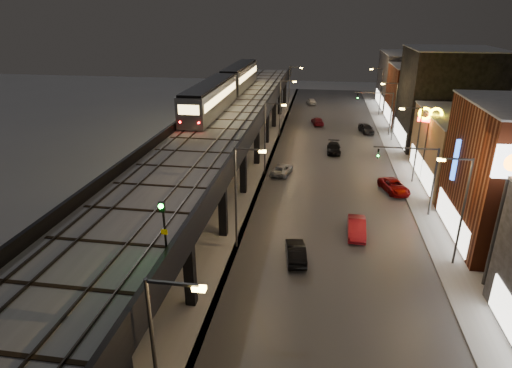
{
  "coord_description": "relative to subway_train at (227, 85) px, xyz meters",
  "views": [
    {
      "loc": [
        5.87,
        -18.55,
        18.9
      ],
      "look_at": [
        0.61,
        15.46,
        5.0
      ],
      "focal_mm": 30.0,
      "sensor_mm": 36.0,
      "label": 1
    }
  ],
  "objects": [
    {
      "name": "building_c",
      "position": [
        32.49,
        -13.69,
        -4.44
      ],
      "size": [
        12.2,
        15.2,
        8.16
      ],
      "color": "#8B6E4D",
      "rests_on": "ground"
    },
    {
      "name": "elevated_viaduct",
      "position": [
        2.5,
        -13.85,
        -2.91
      ],
      "size": [
        9.0,
        100.0,
        6.3
      ],
      "color": "black",
      "rests_on": "ground"
    },
    {
      "name": "car_far_white",
      "position": [
        12.05,
        29.58,
        -7.82
      ],
      "size": [
        2.57,
        4.37,
        1.4
      ],
      "primitive_type": "imported",
      "rotation": [
        0.0,
        0.0,
        3.38
      ],
      "color": "silver",
      "rests_on": "ground"
    },
    {
      "name": "streetlight_left_1",
      "position": [
        8.07,
        -32.69,
        -3.29
      ],
      "size": [
        2.57,
        0.28,
        9.0
      ],
      "color": "#38383A",
      "rests_on": "ground"
    },
    {
      "name": "building_d",
      "position": [
        32.49,
        2.31,
        -1.45
      ],
      "size": [
        12.2,
        13.2,
        14.16
      ],
      "color": "black",
      "rests_on": "ground"
    },
    {
      "name": "streetlight_right_1",
      "position": [
        25.23,
        -32.69,
        -3.29
      ],
      "size": [
        2.56,
        0.28,
        9.0
      ],
      "color": "#38383A",
      "rests_on": "ground"
    },
    {
      "name": "rail_signal",
      "position": [
        6.4,
        -44.95,
        0.28
      ],
      "size": [
        0.36,
        0.43,
        3.08
      ],
      "color": "black",
      "rests_on": "viaduct_trackbed"
    },
    {
      "name": "traffic_light_rig_b",
      "position": [
        24.34,
        6.31,
        -4.02
      ],
      "size": [
        6.1,
        0.34,
        7.0
      ],
      "color": "#38383A",
      "rests_on": "ground"
    },
    {
      "name": "streetlight_left_2",
      "position": [
        8.07,
        -14.69,
        -3.29
      ],
      "size": [
        2.57,
        0.28,
        9.0
      ],
      "color": "#38383A",
      "rests_on": "ground"
    },
    {
      "name": "subway_train",
      "position": [
        0.0,
        0.0,
        0.0
      ],
      "size": [
        3.2,
        39.38,
        3.83
      ],
      "color": "gray",
      "rests_on": "viaduct_trackbed"
    },
    {
      "name": "streetlight_left_0",
      "position": [
        8.07,
        -50.69,
        -3.29
      ],
      "size": [
        2.57,
        0.28,
        9.0
      ],
      "color": "#38383A",
      "rests_on": "ground"
    },
    {
      "name": "road_surface",
      "position": [
        16.0,
        -10.69,
        -8.49
      ],
      "size": [
        17.0,
        120.0,
        0.06
      ],
      "primitive_type": "cube",
      "color": "#46474D",
      "rests_on": "ground"
    },
    {
      "name": "car_mid_dark",
      "position": [
        13.79,
        11.76,
        -7.89
      ],
      "size": [
        2.53,
        4.59,
        1.26
      ],
      "primitive_type": "imported",
      "rotation": [
        0.0,
        0.0,
        3.33
      ],
      "color": "maroon",
      "rests_on": "ground"
    },
    {
      "name": "sign_mcdonalds",
      "position": [
        26.5,
        -14.42,
        -1.35
      ],
      "size": [
        2.67,
        0.73,
        9.0
      ],
      "color": "#38383A",
      "rests_on": "ground"
    },
    {
      "name": "car_near_white",
      "position": [
        12.96,
        -33.95,
        -7.82
      ],
      "size": [
        2.09,
        4.45,
        1.41
      ],
      "primitive_type": "imported",
      "rotation": [
        0.0,
        0.0,
        3.29
      ],
      "color": "black",
      "rests_on": "ground"
    },
    {
      "name": "streetlight_right_4",
      "position": [
        25.23,
        21.31,
        -3.29
      ],
      "size": [
        2.56,
        0.28,
        9.0
      ],
      "color": "#38383A",
      "rests_on": "ground"
    },
    {
      "name": "viaduct_parapet_streetside",
      "position": [
        6.85,
        -13.69,
        -1.67
      ],
      "size": [
        0.3,
        100.0,
        1.1
      ],
      "primitive_type": "cube",
      "color": "black",
      "rests_on": "elevated_viaduct"
    },
    {
      "name": "car_onc_red",
      "position": [
        21.94,
        7.41,
        -7.77
      ],
      "size": [
        2.73,
        4.7,
        1.5
      ],
      "primitive_type": "imported",
      "rotation": [
        0.0,
        0.0,
        0.23
      ],
      "color": "black",
      "rests_on": "ground"
    },
    {
      "name": "viaduct_trackbed",
      "position": [
        2.49,
        -13.72,
        -2.14
      ],
      "size": [
        8.4,
        100.0,
        0.32
      ],
      "color": "#B2B7C1",
      "rests_on": "elevated_viaduct"
    },
    {
      "name": "under_viaduct_pavement",
      "position": [
        2.5,
        -10.69,
        -8.49
      ],
      "size": [
        11.0,
        120.0,
        0.06
      ],
      "primitive_type": "cube",
      "color": "#9FA1A8",
      "rests_on": "ground"
    },
    {
      "name": "streetlight_right_2",
      "position": [
        25.23,
        -14.69,
        -3.29
      ],
      "size": [
        2.56,
        0.28,
        9.0
      ],
      "color": "#38383A",
      "rests_on": "ground"
    },
    {
      "name": "sidewalk_right",
      "position": [
        26.0,
        -10.69,
        -8.45
      ],
      "size": [
        4.0,
        120.0,
        0.14
      ],
      "primitive_type": "cube",
      "color": "#9FA1A8",
      "rests_on": "ground"
    },
    {
      "name": "car_mid_silver",
      "position": [
        9.91,
        -14.24,
        -7.91
      ],
      "size": [
        2.81,
        4.69,
        1.22
      ],
      "primitive_type": "imported",
      "rotation": [
        0.0,
        0.0,
        2.95
      ],
      "color": "#989DAA",
      "rests_on": "ground"
    },
    {
      "name": "car_onc_dark",
      "position": [
        22.92,
        -18.04,
        -7.86
      ],
      "size": [
        3.5,
        5.17,
        1.32
      ],
      "primitive_type": "imported",
      "rotation": [
        0.0,
        0.0,
        0.3
      ],
      "color": "maroon",
      "rests_on": "ground"
    },
    {
      "name": "building_e",
      "position": [
        32.49,
        16.31,
        -3.44
      ],
      "size": [
        12.2,
        12.2,
        10.16
      ],
      "color": "brown",
      "rests_on": "ground"
    },
    {
      "name": "sign_carwash",
      "position": [
        27.0,
        -25.95,
        -2.46
      ],
      "size": [
        1.65,
        0.35,
        8.58
      ],
      "color": "#38383A",
      "rests_on": "ground"
    },
    {
      "name": "streetlight_right_3",
      "position": [
        25.23,
        3.31,
        -3.29
      ],
      "size": [
        2.56,
        0.28,
        9.0
      ],
      "color": "#38383A",
      "rests_on": "ground"
    },
    {
      "name": "building_f",
      "position": [
        32.49,
        30.31,
        -2.95
      ],
      "size": [
        12.2,
        16.2,
        11.16
      ],
      "color": "#3F3F44",
      "rests_on": "ground"
    },
    {
      "name": "car_onc_white",
      "position": [
        16.43,
        -4.47,
        -7.85
      ],
      "size": [
        1.91,
        4.64,
        1.34
      ],
      "primitive_type": "imported",
      "rotation": [
        0.0,
        0.0,
        0.01
      ],
      "color": "black",
      "rests_on": "ground"
    },
    {
      "name": "viaduct_parapet_far",
      "position": [
        -1.85,
        -13.69,
        -1.67
      ],
      "size": [
        0.3,
        100.0,
        1.1
      ],
      "primitive_type": "cube",
      "color": "black",
      "rests_on": "elevated_viaduct"
    },
    {
      "name": "streetlight_left_4",
      "position": [
        8.07,
        21.31,
        -3.29
      ],
      "size": [
        2.57,
        0.28,
        9.0
      ],
      "color": "#38383A",
      "rests_on": "ground"
    },
    {
      "name": "sign_citgo",
      "position": [
        27.0,
        -35.37,
        -0.21
      ],
      "size": [
        2.29,
        0.39,
        10.87
      ],
      "color": "#38383A",
      "rests_on": "ground"
    },
    {
      "name": "streetlight_left_3",
      "position": [
        8.07,
        3.31,
        -3.29
      ],
      "size": [
        2.57,
        0.28,
        9.0
      ],
      "color": "#38383A",
      "rests_on": "ground"
    },
    {
      "name": "traffic_light_rig_a",
      "position": [
        24.34,
        -23.69,
        -4.02
      ],
      "size": [
        6.1,
        0.34,
        7.0
      ],
      "color": "#38383A",
      "rests_on": "ground"
    },
    {
      "name": "ground",
      "position": [
        8.5,
        -45.69,
        -8.52
      ],
      "size": [
        220.0,
        220.0,
        0.0
      ],
      "primitive_type": "plane",
      "color": "silver"
    },
    {
      "name": "car_onc_silver",
      "position": [
        18.11,
        -28.97,
        -7.79
      ],
      "size": [
        1.68,
        4.49,
        1.46
      ],
      "primitive_type": "imported",
      "rotation": [
        0.0,
        0.0,
        -0.03
      ],
      "color": "maroon",
      "rests_on": "ground"
    }
  ]
}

